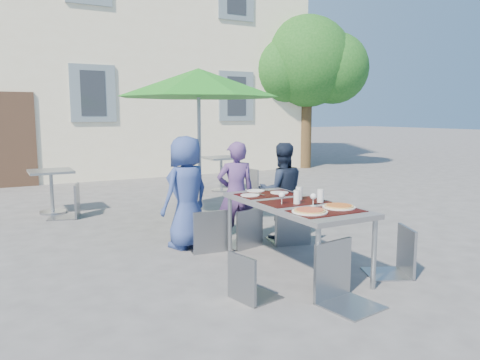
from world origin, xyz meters
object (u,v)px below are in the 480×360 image
child_0 (186,192)px  chair_3 (249,249)px  chair_0 (208,205)px  cafe_table_0 (51,184)px  chair_5 (343,236)px  bg_chair_r_0 (69,180)px  patio_umbrella (199,84)px  chair_2 (291,197)px  cafe_table_1 (221,168)px  chair_4 (398,222)px  bg_chair_r_1 (249,167)px  pizza_near_left (310,211)px  dining_table (294,207)px  bg_chair_l_1 (185,170)px  chair_1 (245,204)px  pizza_near_right (339,206)px  child_1 (236,194)px  child_2 (282,191)px

child_0 → chair_3: size_ratio=1.70×
chair_0 → cafe_table_0: 3.59m
chair_0 → cafe_table_0: (-1.43, 3.29, -0.07)m
chair_5 → bg_chair_r_0: (-1.59, 4.88, -0.00)m
patio_umbrella → chair_2: bearing=-70.0°
patio_umbrella → cafe_table_1: size_ratio=3.22×
cafe_table_1 → cafe_table_0: bearing=-168.6°
chair_4 → patio_umbrella: size_ratio=0.40×
chair_2 → patio_umbrella: bearing=110.0°
child_0 → chair_4: bearing=106.2°
chair_3 → bg_chair_r_1: bg_chair_r_1 is taller
chair_5 → pizza_near_left: bearing=94.1°
patio_umbrella → bg_chair_r_0: 2.69m
chair_0 → patio_umbrella: bearing=70.2°
dining_table → bg_chair_r_0: bg_chair_r_0 is taller
bg_chair_r_1 → chair_4: bearing=-103.1°
cafe_table_0 → bg_chair_r_1: bg_chair_r_1 is taller
dining_table → bg_chair_l_1: (0.67, 4.86, -0.14)m
cafe_table_1 → child_0: bearing=-121.8°
chair_2 → patio_umbrella: size_ratio=0.43×
dining_table → child_0: 1.53m
chair_1 → cafe_table_1: bearing=67.8°
pizza_near_right → child_0: bearing=116.2°
pizza_near_right → cafe_table_0: size_ratio=0.44×
pizza_near_left → chair_0: size_ratio=0.35×
child_1 → bg_chair_r_0: size_ratio=1.28×
dining_table → patio_umbrella: bearing=90.7°
bg_chair_l_1 → chair_1: bearing=-100.6°
chair_1 → chair_4: 1.92m
bg_chair_r_0 → chair_3: bearing=-78.6°
chair_2 → bg_chair_r_1: size_ratio=1.13×
child_0 → patio_umbrella: patio_umbrella is taller
chair_1 → patio_umbrella: bearing=89.1°
patio_umbrella → bg_chair_r_0: size_ratio=2.34×
bg_chair_r_1 → chair_3: bearing=-119.5°
cafe_table_1 → patio_umbrella: bearing=-122.3°
child_1 → chair_3: (-0.76, -1.70, -0.19)m
pizza_near_left → child_2: bearing=65.0°
chair_0 → bg_chair_l_1: bearing=72.3°
chair_5 → bg_chair_l_1: (0.83, 5.84, -0.07)m
child_2 → chair_0: bearing=21.0°
chair_0 → cafe_table_1: chair_0 is taller
chair_5 → dining_table: bearing=81.0°
dining_table → chair_5: (-0.16, -0.98, -0.07)m
dining_table → child_0: bearing=117.2°
patio_umbrella → child_1: bearing=-92.7°
chair_0 → cafe_table_1: bearing=61.8°
pizza_near_left → chair_2: 1.59m
bg_chair_r_1 → chair_5: bearing=-111.7°
chair_1 → bg_chair_l_1: 3.91m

